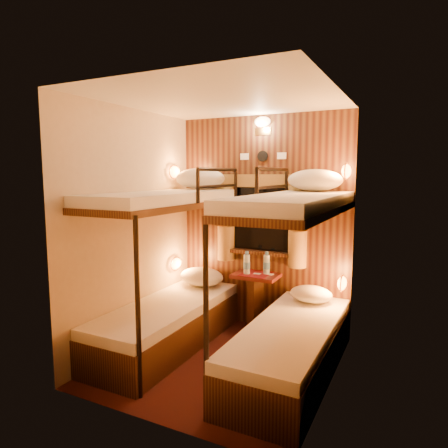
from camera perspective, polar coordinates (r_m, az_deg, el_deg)
The scene contains 22 objects.
floor at distance 3.98m, azimuth -0.37°, elevation -19.02°, with size 2.10×2.10×0.00m, color #36110E.
ceiling at distance 3.63m, azimuth -0.40°, elevation 17.42°, with size 2.10×2.10×0.00m, color silver.
wall_back at distance 4.56m, azimuth 5.59°, elevation 0.15°, with size 2.40×2.40×0.00m, color #C6B293.
wall_front at distance 2.73m, azimuth -10.43°, elevation -4.67°, with size 2.40×2.40×0.00m, color #C6B293.
wall_left at distance 4.16m, azimuth -12.78°, elevation -0.68°, with size 2.40×2.40×0.00m, color #C6B293.
wall_right at distance 3.29m, azimuth 15.38°, elevation -2.81°, with size 2.40×2.40×0.00m, color #C6B293.
back_panel at distance 4.55m, azimuth 5.53°, elevation 0.13°, with size 2.00×0.03×2.40m, color black.
bunk_left at distance 4.14m, azimuth -8.08°, elevation -9.71°, with size 0.72×1.90×1.82m.
bunk_right at distance 3.60m, azimuth 9.61°, elevation -12.36°, with size 0.72×1.90×1.82m.
window at distance 4.52m, azimuth 5.38°, elevation -0.15°, with size 1.00×0.12×0.79m.
curtains at distance 4.48m, azimuth 5.24°, elevation 0.85°, with size 1.10×0.22×1.00m.
back_fixtures at distance 4.51m, azimuth 5.52°, elevation 13.39°, with size 0.54×0.09×0.48m.
reading_lamps at distance 4.24m, azimuth 3.91°, elevation 0.17°, with size 2.00×0.20×1.25m.
table at distance 4.55m, azimuth 4.55°, elevation -10.00°, with size 0.50×0.34×0.66m.
bottle_left at distance 4.44m, azimuth 3.28°, elevation -5.76°, with size 0.07×0.07×0.26m.
bottle_right at distance 4.46m, azimuth 6.10°, elevation -5.76°, with size 0.07×0.07×0.25m.
sachet_a at distance 4.47m, azimuth 6.47°, elevation -7.13°, with size 0.09×0.07×0.01m, color silver.
sachet_b at distance 4.47m, azimuth 4.74°, elevation -7.11°, with size 0.08×0.06×0.01m, color silver.
pillow_lower_left at distance 4.71m, azimuth -3.23°, elevation -7.52°, with size 0.53×0.38×0.21m, color silver.
pillow_lower_right at distance 4.22m, azimuth 12.33°, elevation -9.75°, with size 0.43×0.31×0.17m, color silver.
pillow_upper_left at distance 4.54m, azimuth -3.46°, elevation 6.52°, with size 0.59×0.42×0.23m, color silver.
pillow_upper_right at distance 4.07m, azimuth 12.87°, elevation 6.14°, with size 0.55×0.39×0.21m, color silver.
Camera 1 is at (1.61, -3.18, 1.75)m, focal length 32.00 mm.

